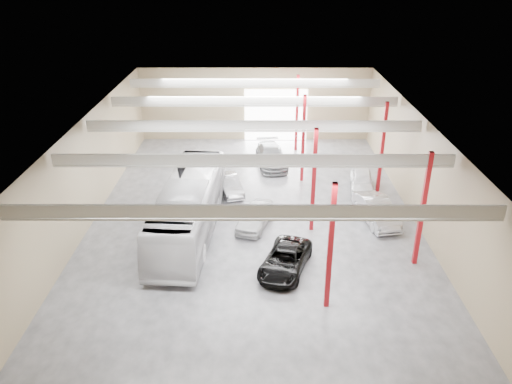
{
  "coord_description": "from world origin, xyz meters",
  "views": [
    {
      "loc": [
        0.22,
        -30.86,
        16.41
      ],
      "look_at": [
        0.14,
        -0.9,
        2.2
      ],
      "focal_mm": 35.0,
      "sensor_mm": 36.0,
      "label": 1
    }
  ],
  "objects_px": {
    "coach_bus": "(189,207)",
    "car_row_b": "(229,185)",
    "car_row_c": "(271,156)",
    "car_right_near": "(376,210)",
    "car_right_far": "(362,180)",
    "car_row_a": "(255,216)",
    "black_sedan": "(285,260)"
  },
  "relations": [
    {
      "from": "coach_bus",
      "to": "black_sedan",
      "type": "bearing_deg",
      "value": -32.87
    },
    {
      "from": "coach_bus",
      "to": "car_row_b",
      "type": "height_order",
      "value": "coach_bus"
    },
    {
      "from": "coach_bus",
      "to": "car_right_near",
      "type": "xyz_separation_m",
      "value": [
        12.46,
        1.48,
        -1.02
      ]
    },
    {
      "from": "car_row_a",
      "to": "car_right_far",
      "type": "relative_size",
      "value": 1.02
    },
    {
      "from": "black_sedan",
      "to": "car_row_b",
      "type": "bearing_deg",
      "value": 128.32
    },
    {
      "from": "black_sedan",
      "to": "car_row_c",
      "type": "relative_size",
      "value": 0.86
    },
    {
      "from": "black_sedan",
      "to": "car_right_near",
      "type": "height_order",
      "value": "car_right_near"
    },
    {
      "from": "car_row_a",
      "to": "car_right_far",
      "type": "height_order",
      "value": "car_row_a"
    },
    {
      "from": "black_sedan",
      "to": "car_row_c",
      "type": "bearing_deg",
      "value": 109.95
    },
    {
      "from": "car_row_b",
      "to": "car_right_near",
      "type": "xyz_separation_m",
      "value": [
        10.22,
        -4.48,
        0.15
      ]
    },
    {
      "from": "car_right_near",
      "to": "car_right_far",
      "type": "distance_m",
      "value": 5.2
    },
    {
      "from": "coach_bus",
      "to": "car_row_c",
      "type": "distance_m",
      "value": 12.86
    },
    {
      "from": "car_row_c",
      "to": "car_right_far",
      "type": "relative_size",
      "value": 1.34
    },
    {
      "from": "coach_bus",
      "to": "car_row_c",
      "type": "xyz_separation_m",
      "value": [
        5.59,
        11.54,
        -1.01
      ]
    },
    {
      "from": "car_row_b",
      "to": "car_row_c",
      "type": "distance_m",
      "value": 6.51
    },
    {
      "from": "coach_bus",
      "to": "car_right_far",
      "type": "distance_m",
      "value": 14.18
    },
    {
      "from": "black_sedan",
      "to": "car_right_near",
      "type": "relative_size",
      "value": 0.99
    },
    {
      "from": "car_right_near",
      "to": "coach_bus",
      "type": "bearing_deg",
      "value": 176.33
    },
    {
      "from": "coach_bus",
      "to": "car_right_far",
      "type": "height_order",
      "value": "coach_bus"
    },
    {
      "from": "car_row_a",
      "to": "coach_bus",
      "type": "bearing_deg",
      "value": -152.53
    },
    {
      "from": "coach_bus",
      "to": "car_row_b",
      "type": "bearing_deg",
      "value": 73.04
    },
    {
      "from": "car_row_c",
      "to": "car_right_far",
      "type": "distance_m",
      "value": 8.42
    },
    {
      "from": "coach_bus",
      "to": "car_right_near",
      "type": "relative_size",
      "value": 2.66
    },
    {
      "from": "coach_bus",
      "to": "car_right_far",
      "type": "bearing_deg",
      "value": 31.86
    },
    {
      "from": "coach_bus",
      "to": "car_right_near",
      "type": "height_order",
      "value": "coach_bus"
    },
    {
      "from": "coach_bus",
      "to": "car_right_near",
      "type": "distance_m",
      "value": 12.59
    },
    {
      "from": "car_row_a",
      "to": "car_right_far",
      "type": "xyz_separation_m",
      "value": [
        8.23,
        5.92,
        -0.01
      ]
    },
    {
      "from": "coach_bus",
      "to": "car_row_b",
      "type": "xyz_separation_m",
      "value": [
        2.24,
        5.96,
        -1.16
      ]
    },
    {
      "from": "car_row_c",
      "to": "car_right_near",
      "type": "bearing_deg",
      "value": -62.3
    },
    {
      "from": "car_row_c",
      "to": "coach_bus",
      "type": "bearing_deg",
      "value": -122.47
    },
    {
      "from": "car_row_c",
      "to": "car_right_near",
      "type": "height_order",
      "value": "car_row_c"
    },
    {
      "from": "car_row_b",
      "to": "car_right_far",
      "type": "xyz_separation_m",
      "value": [
        10.22,
        0.72,
        0.05
      ]
    }
  ]
}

